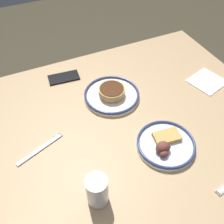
# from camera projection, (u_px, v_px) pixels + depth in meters

# --- Properties ---
(ground_plane) EXTENTS (6.00, 6.00, 0.00)m
(ground_plane) POSITION_uv_depth(u_px,v_px,m) (119.00, 199.00, 1.57)
(ground_plane) COLOR #3D3727
(dining_table) EXTENTS (1.27, 0.98, 0.74)m
(dining_table) POSITION_uv_depth(u_px,v_px,m) (122.00, 136.00, 1.10)
(dining_table) COLOR tan
(dining_table) RESTS_ON ground_plane
(plate_near_main) EXTENTS (0.24, 0.24, 0.05)m
(plate_near_main) POSITION_uv_depth(u_px,v_px,m) (112.00, 94.00, 1.11)
(plate_near_main) COLOR silver
(plate_near_main) RESTS_ON dining_table
(plate_center_pancakes) EXTENTS (0.22, 0.22, 0.05)m
(plate_center_pancakes) POSITION_uv_depth(u_px,v_px,m) (165.00, 144.00, 0.93)
(plate_center_pancakes) COLOR white
(plate_center_pancakes) RESTS_ON dining_table
(drinking_glass) EXTENTS (0.07, 0.07, 0.12)m
(drinking_glass) POSITION_uv_depth(u_px,v_px,m) (97.00, 192.00, 0.76)
(drinking_glass) COLOR silver
(drinking_glass) RESTS_ON dining_table
(cell_phone) EXTENTS (0.15, 0.09, 0.01)m
(cell_phone) POSITION_uv_depth(u_px,v_px,m) (64.00, 78.00, 1.20)
(cell_phone) COLOR black
(cell_phone) RESTS_ON dining_table
(paper_napkin) EXTENTS (0.18, 0.18, 0.00)m
(paper_napkin) POSITION_uv_depth(u_px,v_px,m) (207.00, 81.00, 1.19)
(paper_napkin) COLOR white
(paper_napkin) RESTS_ON dining_table
(fork_far) EXTENTS (0.19, 0.08, 0.01)m
(fork_far) POSITION_uv_depth(u_px,v_px,m) (40.00, 148.00, 0.93)
(fork_far) COLOR silver
(fork_far) RESTS_ON dining_table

